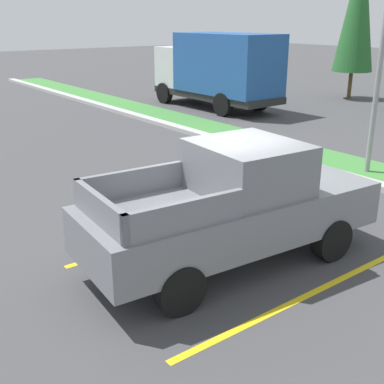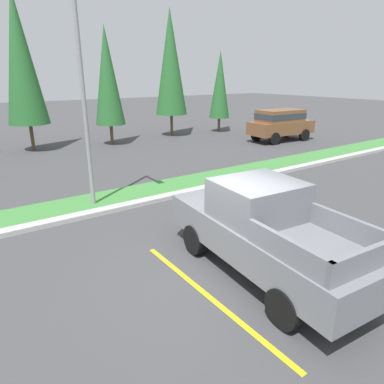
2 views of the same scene
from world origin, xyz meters
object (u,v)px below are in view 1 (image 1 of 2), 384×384
Objects in this scene: cargo_truck_distant at (218,68)px; cypress_tree_leftmost at (358,6)px; pickup_truck_main at (235,206)px; street_light at (383,10)px.

cypress_tree_leftmost is at bearing 75.65° from cargo_truck_distant.
cypress_tree_leftmost reaches higher than cargo_truck_distant.
cargo_truck_distant is 0.87× the size of cypress_tree_leftmost.
cargo_truck_distant is at bearing 141.10° from pickup_truck_main.
pickup_truck_main is at bearing -75.23° from street_light.
cargo_truck_distant is 0.93× the size of street_light.
pickup_truck_main is 0.78× the size of cargo_truck_distant.
cypress_tree_leftmost is at bearing 120.43° from pickup_truck_main.
street_light reaches higher than pickup_truck_main.
cypress_tree_leftmost reaches higher than pickup_truck_main.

